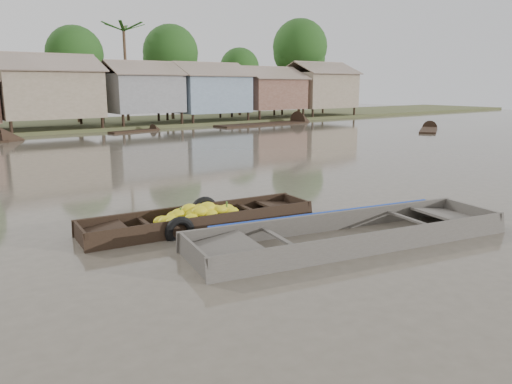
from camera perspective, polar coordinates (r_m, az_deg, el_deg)
ground at (r=10.79m, az=5.76°, el=-5.48°), size 120.00×120.00×0.00m
riverbank at (r=40.67m, az=-22.93°, el=10.98°), size 120.00×12.47×10.22m
banana_boat at (r=11.77m, az=-6.67°, el=-3.20°), size 5.69×1.95×0.79m
viewer_boat at (r=10.83m, az=10.79°, el=-5.29°), size 7.35×3.26×0.57m
distant_boats at (r=35.74m, az=-7.35°, el=6.78°), size 35.46×14.52×0.35m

